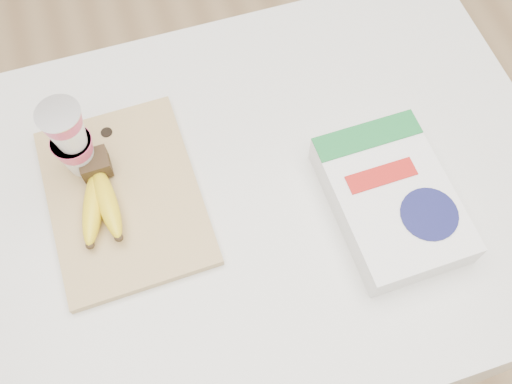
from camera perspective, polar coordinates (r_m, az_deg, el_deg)
table at (r=1.34m, az=-2.01°, el=-8.53°), size 1.14×0.76×0.85m
cutting_board at (r=0.96m, az=-13.03°, el=-0.40°), size 0.25×0.33×0.02m
bananas at (r=0.94m, az=-15.42°, el=-0.39°), size 0.08×0.17×0.05m
yogurt_stack at (r=0.93m, az=-18.07°, el=5.04°), size 0.07×0.07×0.16m
cereal_box at (r=0.94m, az=13.39°, el=-0.70°), size 0.18×0.27×0.06m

